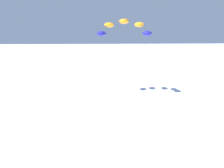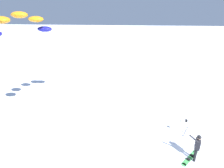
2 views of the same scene
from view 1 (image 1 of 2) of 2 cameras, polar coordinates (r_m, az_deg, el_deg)
name	(u,v)px [view 1 (image 1 of 2)]	position (r m, az deg, el deg)	size (l,w,h in m)	color
traction_kite	(124,28)	(17.46, 3.68, 16.96)	(2.59, 5.19, 1.49)	navy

